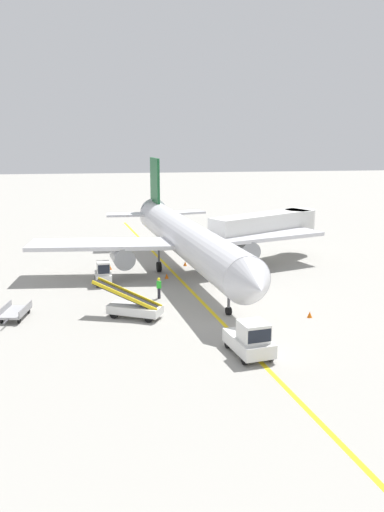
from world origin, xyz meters
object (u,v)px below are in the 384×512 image
object	(u,v)px
baggage_tug_near_wing	(103,274)
safety_cone_wingtip_right	(110,267)
safety_cone_tail_area	(310,314)
ground_crew_marshaller	(159,287)
safety_cone_nose_right	(167,276)
belt_loader_forward_hold	(133,307)
airliner	(185,238)
jet_bridge	(271,226)
safety_cone_wingtip_left	(185,264)
pushback_tug	(250,340)
safety_cone_nose_left	(203,259)
baggage_cart_loaded	(15,312)

from	to	relation	value
baggage_tug_near_wing	safety_cone_wingtip_right	size ratio (longest dim) A/B	5.70
safety_cone_wingtip_right	safety_cone_tail_area	distance (m)	21.35
ground_crew_marshaller	safety_cone_nose_right	world-z (taller)	ground_crew_marshaller
belt_loader_forward_hold	ground_crew_marshaller	size ratio (longest dim) A/B	2.95
airliner	baggage_tug_near_wing	bearing A→B (deg)	-161.40
jet_bridge	belt_loader_forward_hold	distance (m)	22.16
safety_cone_wingtip_left	baggage_tug_near_wing	bearing A→B (deg)	-144.22
pushback_tug	safety_cone_nose_right	xyz separation A→B (m)	(-2.97, 17.98, -0.77)
ground_crew_marshaller	baggage_tug_near_wing	bearing A→B (deg)	132.56
jet_bridge	safety_cone_wingtip_left	world-z (taller)	jet_bridge
pushback_tug	safety_cone_nose_left	bearing A→B (deg)	86.63
belt_loader_forward_hold	airliner	bearing A→B (deg)	64.97
airliner	baggage_cart_loaded	world-z (taller)	airliner
ground_crew_marshaller	safety_cone_tail_area	distance (m)	11.86
baggage_cart_loaded	ground_crew_marshaller	bearing A→B (deg)	16.81
ground_crew_marshaller	safety_cone_nose_right	distance (m)	6.10
jet_bridge	ground_crew_marshaller	size ratio (longest dim) A/B	7.34
safety_cone_tail_area	baggage_cart_loaded	bearing A→B (deg)	171.74
safety_cone_nose_left	jet_bridge	bearing A→B (deg)	-1.07
airliner	safety_cone_nose_right	distance (m)	3.96
safety_cone_tail_area	baggage_tug_near_wing	bearing A→B (deg)	143.05
baggage_tug_near_wing	safety_cone_wingtip_left	distance (m)	9.80
baggage_tug_near_wing	baggage_cart_loaded	distance (m)	9.99
safety_cone_wingtip_left	ground_crew_marshaller	bearing A→B (deg)	-108.83
jet_bridge	safety_cone_nose_left	distance (m)	7.81
safety_cone_nose_right	safety_cone_wingtip_right	distance (m)	6.50
airliner	safety_cone_wingtip_right	size ratio (longest dim) A/B	80.30
safety_cone_nose_right	airliner	bearing A→B (deg)	35.16
jet_bridge	ground_crew_marshaller	bearing A→B (deg)	-136.74
baggage_tug_near_wing	safety_cone_nose_left	world-z (taller)	baggage_tug_near_wing
airliner	baggage_cart_loaded	distance (m)	17.39
ground_crew_marshaller	safety_cone_tail_area	xyz separation A→B (m)	(10.12, -6.15, -0.69)
pushback_tug	safety_cone_wingtip_right	size ratio (longest dim) A/B	8.79
airliner	safety_cone_wingtip_left	size ratio (longest dim) A/B	80.30
airliner	jet_bridge	xyz separation A→B (m)	(9.55, 4.67, 0.12)
pushback_tug	safety_cone_nose_left	xyz separation A→B (m)	(1.42, 24.13, -0.77)
belt_loader_forward_hold	safety_cone_nose_left	xyz separation A→B (m)	(7.84, 16.29, -0.56)
safety_cone_nose_left	safety_cone_tail_area	size ratio (longest dim) A/B	1.00
safety_cone_wingtip_right	airliner	bearing A→B (deg)	-21.81
baggage_tug_near_wing	belt_loader_forward_hold	bearing A→B (deg)	-76.52
baggage_cart_loaded	pushback_tug	bearing A→B (deg)	-31.22
baggage_cart_loaded	safety_cone_tail_area	distance (m)	20.80
jet_bridge	safety_cone_nose_left	world-z (taller)	jet_bridge
baggage_tug_near_wing	safety_cone_nose_right	size ratio (longest dim) A/B	5.70
baggage_tug_near_wing	ground_crew_marshaller	distance (m)	6.45
ground_crew_marshaller	pushback_tug	bearing A→B (deg)	-70.73
belt_loader_forward_hold	safety_cone_nose_left	bearing A→B (deg)	64.29
safety_cone_wingtip_right	belt_loader_forward_hold	bearing A→B (deg)	-83.72
belt_loader_forward_hold	ground_crew_marshaller	xyz separation A→B (m)	(2.21, 4.21, 0.13)
safety_cone_nose_left	baggage_cart_loaded	bearing A→B (deg)	-136.55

